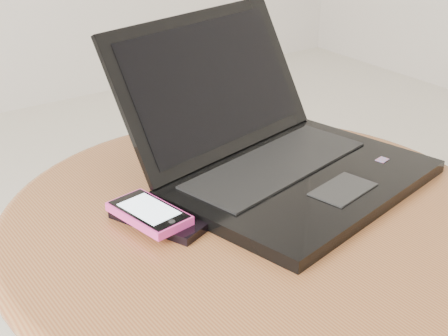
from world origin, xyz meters
TOP-DOWN VIEW (x-y plane):
  - table at (-0.00, -0.02)m, footprint 0.69×0.69m
  - laptop at (0.08, 0.05)m, footprint 0.43×0.43m
  - phone_black at (-0.12, 0.03)m, footprint 0.11×0.14m
  - phone_pink at (-0.14, 0.03)m, footprint 0.08×0.12m

SIDE VIEW (x-z plane):
  - table at x=0.00m, z-range 0.16..0.70m
  - phone_black at x=-0.12m, z-range 0.54..0.56m
  - phone_pink at x=-0.14m, z-range 0.56..0.57m
  - laptop at x=0.08m, z-range 0.48..0.69m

